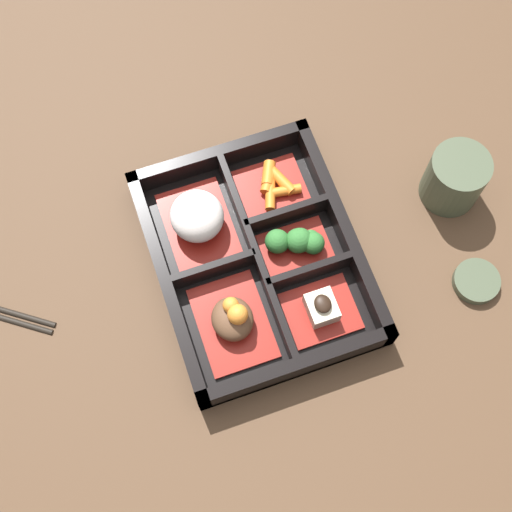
# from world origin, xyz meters

# --- Properties ---
(ground_plane) EXTENTS (3.00, 3.00, 0.00)m
(ground_plane) POSITION_xyz_m (0.00, 0.00, 0.00)
(ground_plane) COLOR #4C3523
(bento_base) EXTENTS (0.29, 0.23, 0.01)m
(bento_base) POSITION_xyz_m (0.00, 0.00, 0.01)
(bento_base) COLOR black
(bento_base) RESTS_ON ground_plane
(bento_rim) EXTENTS (0.29, 0.23, 0.04)m
(bento_rim) POSITION_xyz_m (-0.00, -0.00, 0.02)
(bento_rim) COLOR black
(bento_rim) RESTS_ON ground_plane
(bowl_stew) EXTENTS (0.11, 0.08, 0.05)m
(bowl_stew) POSITION_xyz_m (-0.06, 0.05, 0.03)
(bowl_stew) COLOR maroon
(bowl_stew) RESTS_ON bento_base
(bowl_rice) EXTENTS (0.11, 0.08, 0.05)m
(bowl_rice) POSITION_xyz_m (0.07, 0.05, 0.03)
(bowl_rice) COLOR maroon
(bowl_rice) RESTS_ON bento_base
(bowl_tofu) EXTENTS (0.07, 0.08, 0.04)m
(bowl_tofu) POSITION_xyz_m (-0.09, -0.05, 0.02)
(bowl_tofu) COLOR maroon
(bowl_tofu) RESTS_ON bento_base
(bowl_greens) EXTENTS (0.06, 0.08, 0.04)m
(bowl_greens) POSITION_xyz_m (-0.00, -0.05, 0.03)
(bowl_greens) COLOR maroon
(bowl_greens) RESTS_ON bento_base
(bowl_carrots) EXTENTS (0.07, 0.08, 0.02)m
(bowl_carrots) POSITION_xyz_m (0.08, -0.05, 0.02)
(bowl_carrots) COLOR maroon
(bowl_carrots) RESTS_ON bento_base
(tea_cup) EXTENTS (0.07, 0.07, 0.07)m
(tea_cup) POSITION_xyz_m (0.01, -0.26, 0.04)
(tea_cup) COLOR #424C38
(tea_cup) RESTS_ON ground_plane
(sauce_dish) EXTENTS (0.06, 0.06, 0.01)m
(sauce_dish) POSITION_xyz_m (-0.11, -0.24, 0.01)
(sauce_dish) COLOR #424C38
(sauce_dish) RESTS_ON ground_plane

